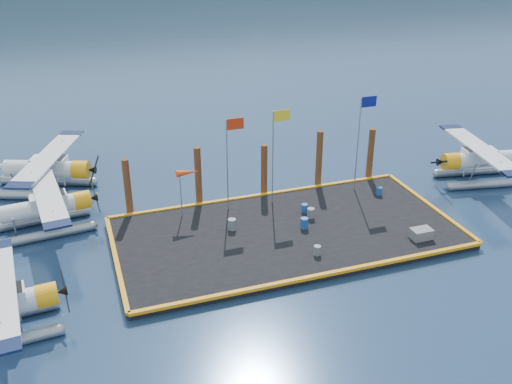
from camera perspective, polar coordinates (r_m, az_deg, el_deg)
The scene contains 22 objects.
ground at distance 34.30m, azimuth 3.05°, elevation -4.43°, with size 4000.00×4000.00×0.00m, color #18314A.
dock at distance 34.20m, azimuth 3.06°, elevation -4.14°, with size 20.00×10.00×0.40m, color black.
dock_bumpers at distance 34.06m, azimuth 3.07°, elevation -3.71°, with size 20.25×10.25×0.18m, color orange, non-canonical shape.
seaplane_b at distance 36.45m, azimuth -20.49°, elevation -1.69°, with size 8.39×9.26×3.28m.
seaplane_c at distance 41.55m, azimuth -20.37°, elevation 1.95°, with size 9.43×9.97×3.61m.
seaplane_d at distance 43.75m, azimuth 21.74°, elevation 2.84°, with size 9.09×9.94×3.51m.
drum_0 at distance 34.03m, azimuth -2.42°, elevation -3.24°, with size 0.48×0.48×0.68m, color #5E5E63.
drum_1 at distance 34.28m, azimuth 4.85°, elevation -3.12°, with size 0.46×0.46×0.65m, color navy.
drum_2 at distance 35.46m, azimuth 5.50°, elevation -2.12°, with size 0.45×0.45×0.63m, color #5E5E63.
drum_3 at distance 31.76m, azimuth 6.14°, elevation -5.82°, with size 0.39×0.39×0.55m, color #5E5E63.
drum_4 at distance 39.10m, azimuth 12.19°, elevation 0.10°, with size 0.39×0.39×0.55m, color navy.
drum_5 at distance 36.10m, azimuth 4.88°, elevation -1.62°, with size 0.39×0.39×0.56m, color navy.
crate at distance 34.46m, azimuth 16.20°, elevation -4.02°, with size 1.20×0.80×0.60m, color #5E5E63.
flagpole_red at distance 34.93m, azimuth -2.60°, elevation 4.19°, with size 1.14×0.08×6.00m.
flagpole_yellow at distance 35.78m, azimuth 2.01°, elevation 4.94°, with size 1.14×0.08×6.20m.
flagpole_blue at distance 38.16m, azimuth 10.51°, elevation 6.14°, with size 1.14×0.08×6.50m.
windsock at distance 34.78m, azimuth -6.88°, elevation 1.84°, with size 1.40×0.44×3.12m.
piling_0 at distance 36.29m, azimuth -12.69°, elevation 0.28°, with size 0.44×0.44×4.00m, color #4B2615.
piling_1 at distance 36.87m, azimuth -5.79°, elevation 1.40°, with size 0.44×0.44×4.20m, color #4B2615.
piling_2 at distance 38.10m, azimuth 0.82°, elevation 2.04°, with size 0.44×0.44×3.80m, color #4B2615.
piling_3 at distance 39.42m, azimuth 6.31°, elevation 3.12°, with size 0.44×0.44×4.30m, color #4B2615.
piling_4 at distance 41.24m, azimuth 11.36°, elevation 3.58°, with size 0.44×0.44×4.00m, color #4B2615.
Camera 1 is at (-11.31, -27.41, 17.24)m, focal length 40.00 mm.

